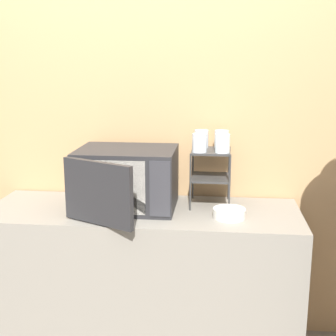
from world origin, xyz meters
name	(u,v)px	position (x,y,z in m)	size (l,w,h in m)	color
wall_back	(151,128)	(0.00, 0.65, 1.30)	(8.00, 0.06, 2.60)	tan
counter	(143,282)	(0.00, 0.31, 0.44)	(1.76, 0.61, 0.89)	gray
microwave	(126,179)	(-0.10, 0.33, 1.06)	(0.56, 0.63, 0.34)	#262628
dish_rack	(211,166)	(0.38, 0.44, 1.12)	(0.23, 0.25, 0.32)	#333333
glass_front_left	(200,143)	(0.31, 0.37, 1.26)	(0.08, 0.08, 0.10)	silver
glass_back_right	(222,139)	(0.43, 0.51, 1.26)	(0.08, 0.08, 0.10)	silver
glass_front_right	(223,143)	(0.44, 0.37, 1.26)	(0.08, 0.08, 0.10)	silver
glass_back_left	(201,139)	(0.32, 0.51, 1.26)	(0.08, 0.08, 0.10)	silver
bowl	(229,213)	(0.48, 0.22, 0.91)	(0.17, 0.17, 0.05)	silver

